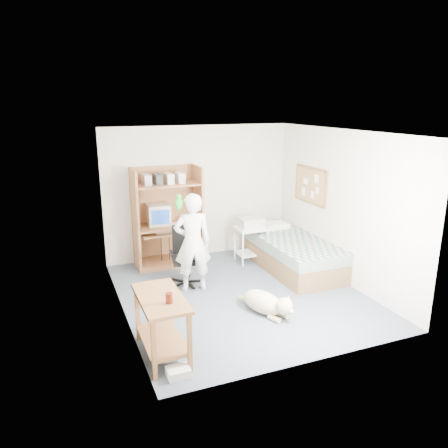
% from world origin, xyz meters
% --- Properties ---
extents(floor, '(4.00, 4.00, 0.00)m').
position_xyz_m(floor, '(0.00, 0.00, 0.00)').
color(floor, '#424D5A').
rests_on(floor, ground).
extents(wall_back, '(3.60, 0.02, 2.50)m').
position_xyz_m(wall_back, '(0.00, 2.00, 1.25)').
color(wall_back, silver).
rests_on(wall_back, floor).
extents(wall_right, '(0.02, 4.00, 2.50)m').
position_xyz_m(wall_right, '(1.80, 0.00, 1.25)').
color(wall_right, silver).
rests_on(wall_right, floor).
extents(wall_left, '(0.02, 4.00, 2.50)m').
position_xyz_m(wall_left, '(-1.80, 0.00, 1.25)').
color(wall_left, silver).
rests_on(wall_left, floor).
extents(ceiling, '(3.60, 4.00, 0.02)m').
position_xyz_m(ceiling, '(0.00, 0.00, 2.50)').
color(ceiling, white).
rests_on(ceiling, wall_back).
extents(computer_hutch, '(1.20, 0.63, 1.80)m').
position_xyz_m(computer_hutch, '(-0.70, 1.74, 0.82)').
color(computer_hutch, brown).
rests_on(computer_hutch, floor).
extents(bed, '(1.02, 2.02, 0.66)m').
position_xyz_m(bed, '(1.30, 0.62, 0.29)').
color(bed, brown).
rests_on(bed, floor).
extents(side_desk, '(0.50, 1.00, 0.75)m').
position_xyz_m(side_desk, '(-1.55, -1.20, 0.49)').
color(side_desk, brown).
rests_on(side_desk, floor).
extents(corkboard, '(0.04, 0.94, 0.66)m').
position_xyz_m(corkboard, '(1.77, 0.90, 1.45)').
color(corkboard, olive).
rests_on(corkboard, wall_right).
extents(office_chair, '(0.54, 0.54, 0.95)m').
position_xyz_m(office_chair, '(-0.67, 0.75, 0.34)').
color(office_chair, black).
rests_on(office_chair, floor).
extents(person, '(0.63, 0.47, 1.58)m').
position_xyz_m(person, '(-0.63, 0.45, 0.79)').
color(person, white).
rests_on(person, floor).
extents(parrot, '(0.12, 0.20, 0.32)m').
position_xyz_m(parrot, '(-0.83, 0.46, 1.44)').
color(parrot, '#16981B').
rests_on(parrot, person).
extents(dog, '(0.56, 0.97, 0.38)m').
position_xyz_m(dog, '(0.07, -0.73, 0.17)').
color(dog, '#D4B78E').
rests_on(dog, floor).
extents(printer_cart, '(0.56, 0.45, 0.67)m').
position_xyz_m(printer_cart, '(0.77, 1.27, 0.44)').
color(printer_cart, white).
rests_on(printer_cart, floor).
extents(printer, '(0.42, 0.32, 0.18)m').
position_xyz_m(printer, '(0.77, 1.27, 0.76)').
color(printer, '#B8B8B3').
rests_on(printer, printer_cart).
extents(crt_monitor, '(0.41, 0.43, 0.37)m').
position_xyz_m(crt_monitor, '(-0.86, 1.75, 0.96)').
color(crt_monitor, beige).
rests_on(crt_monitor, computer_hutch).
extents(keyboard, '(0.46, 0.19, 0.03)m').
position_xyz_m(keyboard, '(-0.73, 1.58, 0.67)').
color(keyboard, beige).
rests_on(keyboard, computer_hutch).
extents(pencil_cup, '(0.08, 0.08, 0.12)m').
position_xyz_m(pencil_cup, '(-0.37, 1.65, 0.82)').
color(pencil_cup, gold).
rests_on(pencil_cup, computer_hutch).
extents(drink_glass, '(0.08, 0.08, 0.12)m').
position_xyz_m(drink_glass, '(-1.50, -1.40, 0.81)').
color(drink_glass, '#43150A').
rests_on(drink_glass, side_desk).
extents(floor_box_a, '(0.25, 0.20, 0.10)m').
position_xyz_m(floor_box_a, '(-1.50, -1.69, 0.05)').
color(floor_box_a, white).
rests_on(floor_box_a, floor).
extents(floor_box_b, '(0.22, 0.25, 0.08)m').
position_xyz_m(floor_box_b, '(-1.49, -1.31, 0.04)').
color(floor_box_b, '#B7B7B2').
rests_on(floor_box_b, floor).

